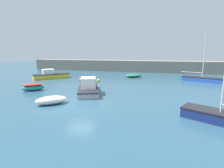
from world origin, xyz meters
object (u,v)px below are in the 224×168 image
(rowboat_with_red_cover, at_px, (33,87))
(mooring_buoy_pink, at_px, (81,79))
(open_tender_yellow, at_px, (51,100))
(motorboat_with_cabin, at_px, (51,75))
(mooring_buoy_yellow, at_px, (99,80))
(sailboat_twin_hulled, at_px, (220,117))
(rowboat_white_midwater, at_px, (134,76))
(sailboat_tall_mast, at_px, (202,79))
(cabin_cruiser_white, at_px, (89,88))

(rowboat_with_red_cover, xyz_separation_m, mooring_buoy_pink, (2.56, 8.31, -0.20))
(open_tender_yellow, distance_m, motorboat_with_cabin, 16.67)
(open_tender_yellow, bearing_deg, mooring_buoy_yellow, 47.09)
(sailboat_twin_hulled, xyz_separation_m, mooring_buoy_pink, (-16.82, 13.42, -0.15))
(mooring_buoy_yellow, distance_m, mooring_buoy_pink, 3.25)
(sailboat_twin_hulled, height_order, rowboat_white_midwater, sailboat_twin_hulled)
(sailboat_tall_mast, relative_size, mooring_buoy_pink, 15.61)
(sailboat_twin_hulled, relative_size, mooring_buoy_pink, 10.69)
(sailboat_twin_hulled, relative_size, rowboat_white_midwater, 1.51)
(motorboat_with_cabin, bearing_deg, sailboat_twin_hulled, -77.93)
(cabin_cruiser_white, xyz_separation_m, rowboat_with_red_cover, (-7.24, -0.61, -0.20))
(sailboat_tall_mast, xyz_separation_m, mooring_buoy_pink, (-19.34, -4.20, -0.21))
(open_tender_yellow, bearing_deg, sailboat_twin_hulled, -44.89)
(rowboat_with_red_cover, bearing_deg, open_tender_yellow, 105.05)
(rowboat_with_red_cover, distance_m, mooring_buoy_yellow, 10.01)
(rowboat_white_midwater, bearing_deg, motorboat_with_cabin, 166.80)
(cabin_cruiser_white, relative_size, mooring_buoy_pink, 13.98)
(sailboat_tall_mast, bearing_deg, mooring_buoy_yellow, -144.40)
(sailboat_twin_hulled, distance_m, cabin_cruiser_white, 13.43)
(cabin_cruiser_white, bearing_deg, sailboat_twin_hulled, -137.17)
(motorboat_with_cabin, height_order, rowboat_white_midwater, motorboat_with_cabin)
(sailboat_tall_mast, bearing_deg, sailboat_twin_hulled, -77.69)
(sailboat_tall_mast, relative_size, sailboat_twin_hulled, 1.46)
(rowboat_white_midwater, bearing_deg, mooring_buoy_yellow, -159.91)
(sailboat_tall_mast, distance_m, open_tender_yellow, 23.50)
(cabin_cruiser_white, xyz_separation_m, mooring_buoy_pink, (-4.68, 7.70, -0.40))
(motorboat_with_cabin, distance_m, rowboat_with_red_cover, 10.04)
(sailboat_tall_mast, xyz_separation_m, motorboat_with_cabin, (-25.71, -3.23, 0.14))
(sailboat_twin_hulled, height_order, rowboat_with_red_cover, sailboat_twin_hulled)
(sailboat_twin_hulled, distance_m, mooring_buoy_yellow, 18.98)
(rowboat_white_midwater, xyz_separation_m, rowboat_with_red_cover, (-10.55, -14.55, 0.11))
(motorboat_with_cabin, bearing_deg, sailboat_tall_mast, -38.94)
(sailboat_tall_mast, relative_size, motorboat_with_cabin, 1.27)
(sailboat_twin_hulled, bearing_deg, sailboat_tall_mast, -71.14)
(sailboat_twin_hulled, distance_m, mooring_buoy_pink, 21.52)
(rowboat_with_red_cover, bearing_deg, mooring_buoy_yellow, -162.09)
(motorboat_with_cabin, distance_m, rowboat_white_midwater, 15.30)
(cabin_cruiser_white, relative_size, motorboat_with_cabin, 1.14)
(cabin_cruiser_white, height_order, rowboat_with_red_cover, cabin_cruiser_white)
(mooring_buoy_yellow, bearing_deg, open_tender_yellow, -90.78)
(motorboat_with_cabin, xyz_separation_m, mooring_buoy_yellow, (9.62, -1.13, -0.35))
(sailboat_twin_hulled, bearing_deg, rowboat_white_midwater, -38.81)
(sailboat_twin_hulled, bearing_deg, open_tender_yellow, 24.24)
(rowboat_white_midwater, bearing_deg, sailboat_twin_hulled, -99.12)
(sailboat_tall_mast, distance_m, rowboat_white_midwater, 11.53)
(sailboat_tall_mast, height_order, mooring_buoy_pink, sailboat_tall_mast)
(rowboat_with_red_cover, bearing_deg, rowboat_white_midwater, -162.60)
(motorboat_with_cabin, relative_size, rowboat_with_red_cover, 2.04)
(cabin_cruiser_white, distance_m, mooring_buoy_yellow, 7.69)
(open_tender_yellow, relative_size, motorboat_with_cabin, 0.50)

